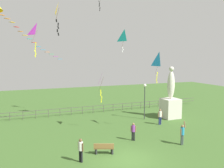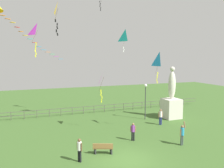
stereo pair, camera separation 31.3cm
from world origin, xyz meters
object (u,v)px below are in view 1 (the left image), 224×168
person_3 (133,130)px  lamppost (145,93)px  person_1 (160,116)px  kite_5 (59,9)px  kite_6 (104,78)px  person_0 (182,133)px  kite_4 (159,60)px  person_2 (81,149)px  streamer_kite (6,15)px  statue_monument (170,103)px  park_bench (104,148)px  kite_1 (37,32)px  kite_2 (124,36)px

person_3 → lamppost: bearing=52.8°
lamppost → person_1: 3.28m
kite_5 → kite_6: 8.72m
person_0 → kite_5: 13.41m
kite_6 → kite_4: bearing=-24.7°
person_2 → streamer_kite: 12.75m
person_3 → streamer_kite: size_ratio=0.26×
statue_monument → kite_4: (-4.06, -3.59, 5.12)m
person_1 → kite_6: bearing=174.1°
park_bench → streamer_kite: size_ratio=0.26×
kite_4 → lamppost: bearing=78.4°
lamppost → person_1: size_ratio=2.46×
kite_5 → person_2: bearing=-48.5°
park_bench → person_1: size_ratio=0.92×
lamppost → person_2: 12.66m
person_0 → kite_1: kite_1 is taller
person_2 → kite_4: (8.69, 3.96, 5.97)m
kite_1 → kite_4: 11.42m
park_bench → kite_4: size_ratio=0.51×
statue_monument → park_bench: (-10.84, -6.90, -1.34)m
park_bench → streamer_kite: streamer_kite is taller
person_0 → streamer_kite: bearing=152.5°
statue_monument → kite_5: size_ratio=2.69×
person_1 → kite_4: bearing=-129.6°
park_bench → streamer_kite: (-6.47, 6.18, 10.25)m
kite_2 → kite_6: bearing=-132.3°
park_bench → person_2: person_2 is taller
kite_5 → streamer_kite: streamer_kite is taller
person_0 → person_2: bearing=-179.9°
statue_monument → person_2: 14.84m
person_1 → kite_1: 14.81m
kite_1 → streamer_kite: 2.78m
kite_4 → kite_6: 5.61m
kite_1 → streamer_kite: size_ratio=0.49×
streamer_kite → person_2: bearing=-56.3°
kite_4 → kite_1: bearing=166.0°
statue_monument → person_1: statue_monument is taller
kite_2 → lamppost: bearing=-68.0°
person_2 → streamer_kite: (-4.56, 6.83, 9.76)m
kite_6 → streamer_kite: streamer_kite is taller
kite_1 → kite_2: bearing=23.0°
person_3 → kite_1: 12.01m
person_2 → lamppost: bearing=40.2°
kite_4 → kite_6: size_ratio=0.93×
lamppost → park_bench: size_ratio=2.68×
kite_5 → park_bench: bearing=-10.2°
statue_monument → park_bench: statue_monument is taller
kite_2 → kite_1: bearing=-157.0°
kite_6 → streamer_kite: size_ratio=0.54×
kite_2 → streamer_kite: size_ratio=0.46×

